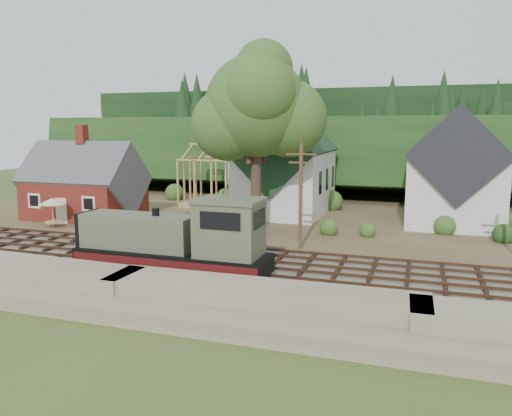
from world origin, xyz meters
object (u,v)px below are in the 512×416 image
(locomotive, at_px, (178,243))
(car_green, at_px, (50,203))
(car_blue, at_px, (187,220))
(patio_set, at_px, (52,203))

(locomotive, height_order, car_green, locomotive)
(car_blue, distance_m, patio_set, 12.01)
(locomotive, xyz_separation_m, car_green, (-24.27, 16.97, -1.24))
(car_green, bearing_deg, locomotive, -145.19)
(locomotive, bearing_deg, car_green, 145.04)
(car_blue, bearing_deg, locomotive, -57.84)
(car_blue, relative_size, car_green, 1.02)
(car_green, distance_m, patio_set, 10.92)
(locomotive, height_order, car_blue, locomotive)
(car_blue, bearing_deg, car_green, 175.93)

